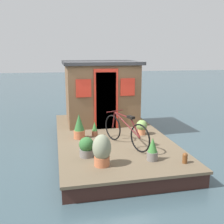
# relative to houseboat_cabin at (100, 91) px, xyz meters

# --- Properties ---
(ground_plane) EXTENTS (60.00, 60.00, 0.00)m
(ground_plane) POSITION_rel_houseboat_cabin_xyz_m (-1.62, 0.00, -1.37)
(ground_plane) COLOR #384C54
(houseboat_deck) EXTENTS (5.46, 2.93, 0.37)m
(houseboat_deck) POSITION_rel_houseboat_cabin_xyz_m (-1.62, 0.00, -1.19)
(houseboat_deck) COLOR brown
(houseboat_deck) RESTS_ON ground_plane
(houseboat_cabin) EXTENTS (2.17, 2.39, 1.99)m
(houseboat_cabin) POSITION_rel_houseboat_cabin_xyz_m (0.00, 0.00, 0.00)
(houseboat_cabin) COLOR brown
(houseboat_cabin) RESTS_ON houseboat_deck
(bicycle) EXTENTS (1.62, 0.77, 0.80)m
(bicycle) POSITION_rel_houseboat_cabin_xyz_m (-2.55, -0.18, -0.63)
(bicycle) COLOR black
(bicycle) RESTS_ON houseboat_deck
(potted_plant_fern) EXTENTS (0.38, 0.38, 0.66)m
(potted_plant_fern) POSITION_rel_houseboat_cabin_xyz_m (-3.60, 0.60, -0.68)
(potted_plant_fern) COLOR #B2603D
(potted_plant_fern) RESTS_ON houseboat_deck
(potted_plant_geranium) EXTENTS (0.33, 0.33, 0.44)m
(potted_plant_geranium) POSITION_rel_houseboat_cabin_xyz_m (-3.06, 0.84, -0.78)
(potted_plant_geranium) COLOR slate
(potted_plant_geranium) RESTS_ON houseboat_deck
(potted_plant_succulent) EXTENTS (0.16, 0.16, 0.42)m
(potted_plant_succulent) POSITION_rel_houseboat_cabin_xyz_m (-1.63, 0.45, -0.81)
(potted_plant_succulent) COLOR #935138
(potted_plant_succulent) RESTS_ON houseboat_deck
(potted_plant_ivy) EXTENTS (0.30, 0.30, 0.67)m
(potted_plant_ivy) POSITION_rel_houseboat_cabin_xyz_m (-1.74, 0.88, -0.68)
(potted_plant_ivy) COLOR #B2603D
(potted_plant_ivy) RESTS_ON houseboat_deck
(potted_plant_thyme) EXTENTS (0.23, 0.23, 0.50)m
(potted_plant_thyme) POSITION_rel_houseboat_cabin_xyz_m (-3.57, -0.50, -0.76)
(potted_plant_thyme) COLOR slate
(potted_plant_thyme) RESTS_ON houseboat_deck
(potted_plant_basil) EXTENTS (0.30, 0.30, 0.42)m
(potted_plant_basil) POSITION_rel_houseboat_cabin_xyz_m (-1.77, -0.86, -0.78)
(potted_plant_basil) COLOR #C6754C
(potted_plant_basil) RESTS_ON houseboat_deck
(mooring_bollard) EXTENTS (0.11, 0.11, 0.23)m
(mooring_bollard) POSITION_rel_houseboat_cabin_xyz_m (-3.86, -1.11, -0.88)
(mooring_bollard) COLOR brown
(mooring_bollard) RESTS_ON houseboat_deck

